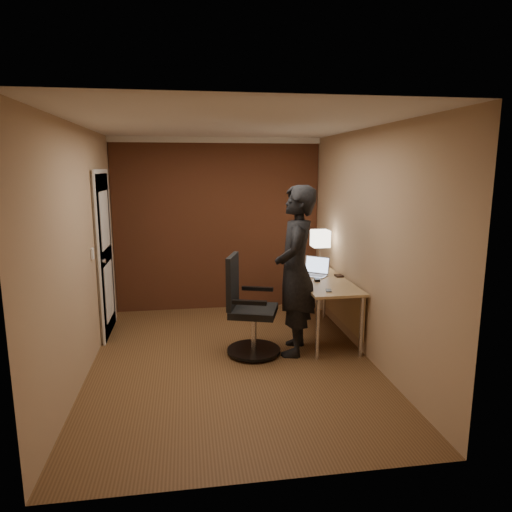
% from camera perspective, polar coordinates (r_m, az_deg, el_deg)
% --- Properties ---
extents(room, '(4.00, 4.00, 4.00)m').
position_cam_1_polar(room, '(6.27, -7.03, 4.41)').
color(room, brown).
rests_on(room, ground).
extents(desk, '(0.60, 1.50, 0.73)m').
position_cam_1_polar(desk, '(5.72, 8.96, -4.10)').
color(desk, tan).
rests_on(desk, ground).
extents(desk_lamp, '(0.22, 0.22, 0.54)m').
position_cam_1_polar(desk_lamp, '(6.11, 8.04, 2.12)').
color(desk_lamp, silver).
rests_on(desk_lamp, desk).
extents(laptop, '(0.42, 0.41, 0.23)m').
position_cam_1_polar(laptop, '(5.85, 7.39, -1.78)').
color(laptop, silver).
rests_on(laptop, desk).
extents(mouse, '(0.07, 0.11, 0.03)m').
position_cam_1_polar(mouse, '(5.56, 7.64, -2.97)').
color(mouse, black).
rests_on(mouse, desk).
extents(phone, '(0.09, 0.13, 0.01)m').
position_cam_1_polar(phone, '(5.15, 9.08, -4.27)').
color(phone, black).
rests_on(phone, desk).
extents(wallet, '(0.09, 0.11, 0.02)m').
position_cam_1_polar(wallet, '(5.83, 10.34, -2.45)').
color(wallet, black).
rests_on(wallet, desk).
extents(office_chair, '(0.63, 0.70, 1.11)m').
position_cam_1_polar(office_chair, '(5.14, -1.08, -7.02)').
color(office_chair, black).
rests_on(office_chair, ground).
extents(person, '(0.64, 0.80, 1.90)m').
position_cam_1_polar(person, '(5.09, 4.94, -1.88)').
color(person, black).
rests_on(person, ground).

